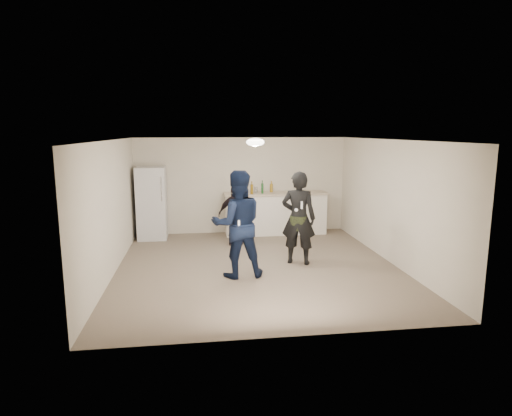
{
  "coord_description": "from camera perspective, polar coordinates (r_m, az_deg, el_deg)",
  "views": [
    {
      "loc": [
        -1.12,
        -8.13,
        2.67
      ],
      "look_at": [
        0.0,
        0.2,
        1.15
      ],
      "focal_mm": 30.0,
      "sensor_mm": 36.0,
      "label": 1
    }
  ],
  "objects": [
    {
      "name": "floor",
      "position": [
        8.63,
        0.18,
        -7.77
      ],
      "size": [
        6.0,
        6.0,
        0.0
      ],
      "primitive_type": "plane",
      "color": "#6B5B4C",
      "rests_on": "ground"
    },
    {
      "name": "bottle_cluster",
      "position": [
        10.99,
        1.3,
        2.58
      ],
      "size": [
        1.47,
        0.33,
        0.26
      ],
      "color": "white",
      "rests_on": "counter_top"
    },
    {
      "name": "fridge",
      "position": [
        10.93,
        -13.73,
        0.65
      ],
      "size": [
        0.7,
        0.7,
        1.8
      ],
      "primitive_type": "cube",
      "color": "silver",
      "rests_on": "floor"
    },
    {
      "name": "ceiling",
      "position": [
        8.2,
        0.19,
        9.07
      ],
      "size": [
        6.0,
        6.0,
        0.0
      ],
      "primitive_type": "plane",
      "rotation": [
        3.14,
        0.0,
        0.0
      ],
      "color": "silver",
      "rests_on": "wall_back"
    },
    {
      "name": "camo_shorts",
      "position": [
        8.65,
        5.67,
        -1.94
      ],
      "size": [
        0.34,
        0.34,
        0.28
      ],
      "primitive_type": "cylinder",
      "color": "#2A391A",
      "rests_on": "woman"
    },
    {
      "name": "counter",
      "position": [
        11.18,
        2.63,
        -0.81
      ],
      "size": [
        2.6,
        0.56,
        1.05
      ],
      "primitive_type": "cube",
      "color": "white",
      "rests_on": "floor"
    },
    {
      "name": "ceiling_dome",
      "position": [
        8.5,
        -0.09,
        8.77
      ],
      "size": [
        0.36,
        0.36,
        0.16
      ],
      "primitive_type": "ellipsoid",
      "color": "white",
      "rests_on": "ceiling"
    },
    {
      "name": "wall_front",
      "position": [
        5.44,
        4.54,
        -4.93
      ],
      "size": [
        6.0,
        0.0,
        6.0
      ],
      "primitive_type": "plane",
      "rotation": [
        -1.57,
        0.0,
        0.0
      ],
      "color": "beige",
      "rests_on": "floor"
    },
    {
      "name": "remote_woman",
      "position": [
        8.33,
        6.11,
        0.39
      ],
      "size": [
        0.04,
        0.04,
        0.15
      ],
      "primitive_type": "cube",
      "color": "silver",
      "rests_on": "woman"
    },
    {
      "name": "counter_top",
      "position": [
        11.09,
        2.66,
        1.95
      ],
      "size": [
        2.68,
        0.64,
        0.04
      ],
      "primitive_type": "cube",
      "color": "beige",
      "rests_on": "counter"
    },
    {
      "name": "woman",
      "position": [
        8.63,
        5.68,
        -1.34
      ],
      "size": [
        0.81,
        0.68,
        1.89
      ],
      "primitive_type": "imported",
      "rotation": [
        0.0,
        0.0,
        2.76
      ],
      "color": "black",
      "rests_on": "floor"
    },
    {
      "name": "wall_right",
      "position": [
        9.11,
        17.58,
        0.81
      ],
      "size": [
        0.0,
        6.0,
        6.0
      ],
      "primitive_type": "plane",
      "rotation": [
        1.57,
        0.0,
        -1.57
      ],
      "color": "beige",
      "rests_on": "floor"
    },
    {
      "name": "nunchuk_woman",
      "position": [
        8.36,
        5.39,
        -0.27
      ],
      "size": [
        0.07,
        0.07,
        0.07
      ],
      "primitive_type": "sphere",
      "color": "white",
      "rests_on": "woman"
    },
    {
      "name": "man",
      "position": [
        7.82,
        -2.48,
        -2.18
      ],
      "size": [
        1.01,
        0.81,
        1.98
      ],
      "primitive_type": "imported",
      "rotation": [
        0.0,
        0.0,
        3.21
      ],
      "color": "#0F1F42",
      "rests_on": "floor"
    },
    {
      "name": "fridge_handle",
      "position": [
        10.48,
        -12.5,
        2.51
      ],
      "size": [
        0.02,
        0.02,
        0.6
      ],
      "primitive_type": "cylinder",
      "color": "silver",
      "rests_on": "fridge"
    },
    {
      "name": "spectator",
      "position": [
        10.01,
        -2.71,
        -0.96
      ],
      "size": [
        0.92,
        0.64,
        1.45
      ],
      "primitive_type": "imported",
      "rotation": [
        0.0,
        0.0,
        2.76
      ],
      "color": "black",
      "rests_on": "floor"
    },
    {
      "name": "shaker",
      "position": [
        10.97,
        -0.02,
        2.43
      ],
      "size": [
        0.08,
        0.08,
        0.17
      ],
      "primitive_type": "cylinder",
      "color": "#B6B5BA",
      "rests_on": "counter_top"
    },
    {
      "name": "remote_man",
      "position": [
        7.54,
        -2.29,
        -2.17
      ],
      "size": [
        0.04,
        0.04,
        0.15
      ],
      "primitive_type": "cube",
      "color": "white",
      "rests_on": "man"
    },
    {
      "name": "wall_left",
      "position": [
        8.41,
        -18.72,
        -0.02
      ],
      "size": [
        0.0,
        6.0,
        6.0
      ],
      "primitive_type": "plane",
      "rotation": [
        1.57,
        0.0,
        1.57
      ],
      "color": "beige",
      "rests_on": "floor"
    },
    {
      "name": "nunchuk_man",
      "position": [
        7.59,
        -1.41,
        -2.61
      ],
      "size": [
        0.07,
        0.07,
        0.07
      ],
      "primitive_type": "sphere",
      "color": "white",
      "rests_on": "man"
    },
    {
      "name": "wall_back",
      "position": [
        11.27,
        -1.91,
        3.02
      ],
      "size": [
        6.0,
        0.0,
        6.0
      ],
      "primitive_type": "plane",
      "rotation": [
        1.57,
        0.0,
        0.0
      ],
      "color": "beige",
      "rests_on": "floor"
    }
  ]
}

